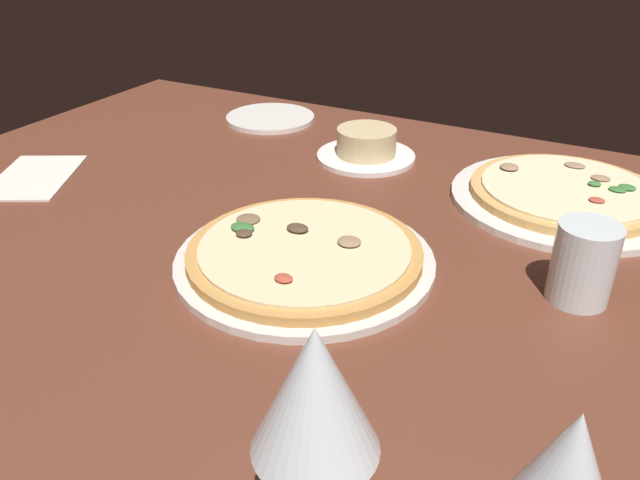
{
  "coord_description": "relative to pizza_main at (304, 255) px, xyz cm",
  "views": [
    {
      "loc": [
        29.86,
        -60.1,
        43.92
      ],
      "look_at": [
        -1.34,
        -1.42,
        7.0
      ],
      "focal_mm": 35.63,
      "sensor_mm": 36.0,
      "label": 1
    }
  ],
  "objects": [
    {
      "name": "dining_table",
      "position": [
        2.73,
        2.84,
        -3.22
      ],
      "size": [
        150.0,
        110.0,
        4.0
      ],
      "primitive_type": "cube",
      "color": "brown",
      "rests_on": "ground"
    },
    {
      "name": "pizza_main",
      "position": [
        0.0,
        0.0,
        0.0
      ],
      "size": [
        31.4,
        31.4,
        3.37
      ],
      "color": "silver",
      "rests_on": "dining_table"
    },
    {
      "name": "pizza_side",
      "position": [
        24.78,
        32.89,
        -0.06
      ],
      "size": [
        32.3,
        32.3,
        3.32
      ],
      "color": "silver",
      "rests_on": "dining_table"
    },
    {
      "name": "ramekin_on_saucer",
      "position": [
        -7.6,
        34.75,
        0.92
      ],
      "size": [
        16.52,
        16.52,
        5.24
      ],
      "color": "white",
      "rests_on": "dining_table"
    },
    {
      "name": "wine_glass_near",
      "position": [
        18.79,
        -31.95,
        11.83
      ],
      "size": [
        8.3,
        8.3,
        18.27
      ],
      "color": "silver",
      "rests_on": "dining_table"
    },
    {
      "name": "water_glass",
      "position": [
        30.19,
        7.79,
        2.84
      ],
      "size": [
        6.73,
        6.73,
        9.08
      ],
      "color": "silver",
      "rests_on": "dining_table"
    },
    {
      "name": "side_plate",
      "position": [
        -32.53,
        44.43,
        -0.77
      ],
      "size": [
        17.26,
        17.26,
        0.9
      ],
      "primitive_type": "cylinder",
      "color": "silver",
      "rests_on": "dining_table"
    },
    {
      "name": "paper_menu",
      "position": [
        -50.34,
        2.7,
        -1.07
      ],
      "size": [
        18.22,
        20.75,
        0.3
      ],
      "primitive_type": "cube",
      "rotation": [
        0.0,
        0.0,
        0.5
      ],
      "color": "silver",
      "rests_on": "dining_table"
    }
  ]
}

